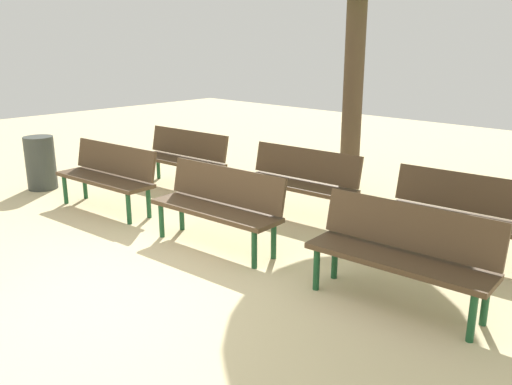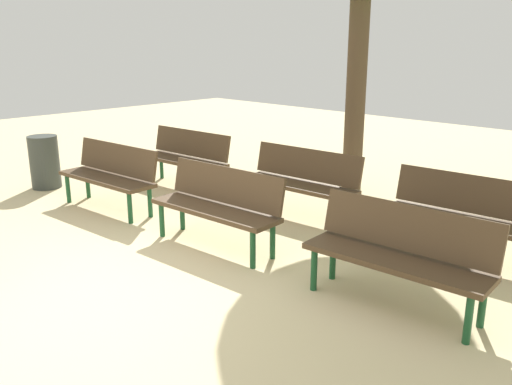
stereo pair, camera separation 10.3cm
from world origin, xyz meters
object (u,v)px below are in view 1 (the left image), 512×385
Objects in this scene: bench_r0_c2 at (402,249)px; bench_r1_c2 at (464,211)px; trash_bin at (41,163)px; bench_r0_c0 at (108,173)px; bench_r1_c0 at (183,155)px; bench_r0_c1 at (219,202)px; bench_r1_c1 at (300,178)px.

bench_r0_c2 is 1.41m from bench_r1_c2.
bench_r1_c2 is at bearing 17.41° from trash_bin.
bench_r0_c0 is 1.00× the size of bench_r1_c2.
bench_r0_c1 is at bearing -34.45° from bench_r1_c0.
bench_r0_c0 is at bearing 178.94° from bench_r0_c1.
trash_bin is at bearing 179.87° from bench_r0_c1.
bench_r1_c1 is at bearing 24.63° from trash_bin.
bench_r1_c0 is at bearing 145.45° from bench_r0_c1.
bench_r0_c0 is at bearing 179.35° from bench_r0_c2.
bench_r0_c2 is 5.90m from trash_bin.
bench_r1_c1 is at bearing -0.67° from bench_r1_c0.
bench_r0_c2 and bench_r1_c0 have the same top height.
bench_r0_c1 is at bearing -1.67° from bench_r0_c0.
bench_r0_c2 is at bearing -18.98° from bench_r1_c0.
bench_r0_c1 is 2.00× the size of trash_bin.
trash_bin is (-5.84, -1.83, -0.10)m from bench_r1_c2.
trash_bin is at bearing -137.96° from bench_r1_c0.
bench_r0_c2 is 1.00× the size of bench_r1_c2.
bench_r0_c1 is 2.15m from bench_r0_c2.
bench_r0_c1 reaches higher than trash_bin.
bench_r0_c1 is 1.00× the size of bench_r1_c2.
bench_r1_c0 and bench_r1_c1 have the same top height.
bench_r0_c0 is 1.00× the size of bench_r0_c2.
bench_r0_c0 and bench_r0_c2 have the same top height.
bench_r1_c0 reaches higher than trash_bin.
trash_bin is at bearing 179.84° from bench_r0_c2.
bench_r1_c0 is 2.00× the size of trash_bin.
bench_r1_c0 is at bearing 178.62° from bench_r1_c2.
bench_r1_c2 is at bearing 32.42° from bench_r0_c1.
bench_r0_c1 is 2.61m from bench_r1_c2.
bench_r1_c1 is (-2.16, 1.29, 0.00)m from bench_r0_c2.
bench_r0_c2 is at bearing -0.37° from bench_r0_c1.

